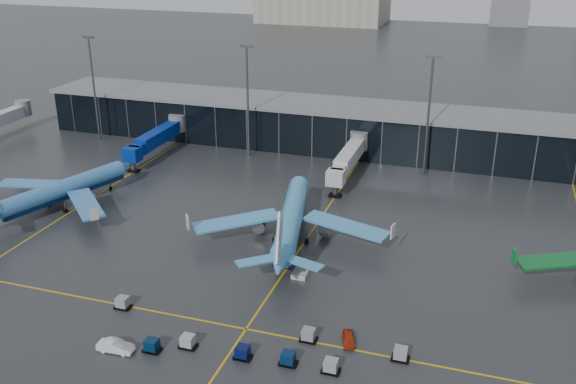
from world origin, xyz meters
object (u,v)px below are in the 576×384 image
(airliner_arkefly, at_px, (62,179))
(service_van_red, at_px, (349,339))
(baggage_carts, at_px, (251,344))
(mobile_airstair, at_px, (301,271))
(service_van_white, at_px, (116,346))
(airliner_klm_near, at_px, (292,205))

(airliner_arkefly, xyz_separation_m, service_van_red, (60.95, -25.60, -4.97))
(baggage_carts, bearing_deg, service_van_red, 24.47)
(airliner_arkefly, relative_size, baggage_carts, 0.90)
(mobile_airstair, distance_m, service_van_white, 30.09)
(airliner_klm_near, xyz_separation_m, service_van_red, (16.08, -26.28, -5.44))
(airliner_arkefly, distance_m, service_van_white, 49.91)
(mobile_airstair, bearing_deg, airliner_klm_near, 113.23)
(service_van_red, height_order, service_van_white, service_van_white)
(airliner_klm_near, relative_size, service_van_red, 10.64)
(airliner_arkefly, relative_size, airliner_klm_near, 0.92)
(airliner_arkefly, distance_m, mobile_airstair, 51.54)
(baggage_carts, distance_m, mobile_airstair, 19.65)
(airliner_arkefly, bearing_deg, service_van_red, -4.51)
(airliner_klm_near, distance_m, service_van_red, 31.29)
(airliner_klm_near, height_order, baggage_carts, airliner_klm_near)
(baggage_carts, relative_size, service_van_white, 8.66)
(baggage_carts, distance_m, service_van_red, 12.34)
(airliner_arkefly, xyz_separation_m, mobile_airstair, (50.10, -11.06, -4.84))
(service_van_white, bearing_deg, airliner_klm_near, -20.74)
(mobile_airstair, relative_size, service_van_white, 0.73)
(airliner_arkefly, relative_size, service_van_white, 7.77)
(baggage_carts, xyz_separation_m, service_van_white, (-15.88, -5.66, 0.01))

